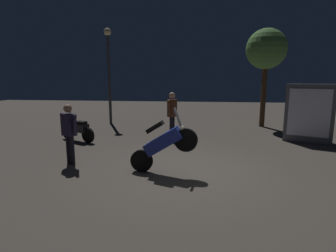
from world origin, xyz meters
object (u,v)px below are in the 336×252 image
Objects in this scene: motorcycle_black_parked_left at (78,129)px; streetlamp_near at (109,64)px; person_rider_beside at (172,111)px; motorcycle_blue_foreground at (163,144)px; person_bystander_far at (69,129)px; kiosk_billboard at (309,113)px.

motorcycle_black_parked_left is 4.68m from streetlamp_near.
motorcycle_blue_foreground is at bearing 114.36° from person_rider_beside.
motorcycle_blue_foreground is 0.93× the size of person_rider_beside.
person_bystander_far is at bearing 175.36° from motorcycle_blue_foreground.
kiosk_billboard is (8.44, -3.07, -1.96)m from streetlamp_near.
motorcycle_black_parked_left is at bearing -131.53° from person_bystander_far.
motorcycle_blue_foreground is 1.02× the size of person_bystander_far.
person_bystander_far reaches higher than motorcycle_black_parked_left.
kiosk_billboard is at bearing -148.84° from motorcycle_black_parked_left.
person_rider_beside is 5.09m from streetlamp_near.
kiosk_billboard reaches higher than motorcycle_black_parked_left.
person_rider_beside is (3.44, 0.74, 0.64)m from motorcycle_black_parked_left.
person_rider_beside reaches higher than motorcycle_blue_foreground.
streetlamp_near reaches higher than kiosk_billboard.
person_bystander_far is 6.90m from streetlamp_near.
person_bystander_far is at bearing 136.63° from motorcycle_black_parked_left.
person_rider_beside is 4.12m from person_bystander_far.
person_rider_beside is at bearing -142.41° from motorcycle_black_parked_left.
motorcycle_black_parked_left is 0.33× the size of streetlamp_near.
streetlamp_near is (-0.05, 3.91, 2.57)m from motorcycle_black_parked_left.
motorcycle_blue_foreground reaches higher than person_bystander_far.
kiosk_billboard is at bearing 142.18° from person_bystander_far.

